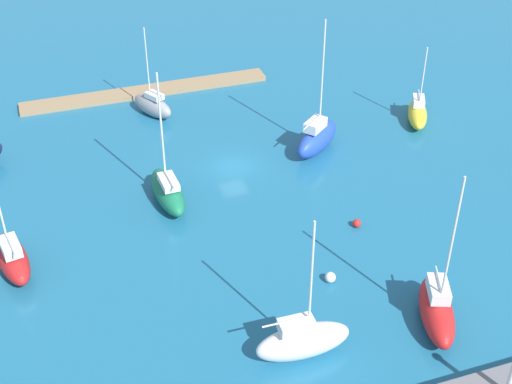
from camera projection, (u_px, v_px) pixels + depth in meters
name	position (u px, v px, depth m)	size (l,w,h in m)	color
water	(233.00, 167.00, 67.65)	(160.00, 160.00, 0.00)	#1E668C
pier_dock	(146.00, 91.00, 80.22)	(27.77, 2.53, 0.52)	#997A56
sailboat_red_far_north	(12.00, 257.00, 54.64)	(3.34, 6.77, 10.83)	red
sailboat_gray_off_beacon	(153.00, 105.00, 75.46)	(4.28, 5.67, 9.76)	gray
sailboat_blue_by_breakwater	(317.00, 138.00, 69.20)	(6.68, 6.00, 13.39)	#2347B2
sailboat_yellow_inner_mooring	(418.00, 113.00, 74.33)	(4.39, 6.22, 8.51)	yellow
sailboat_green_far_south	(168.00, 191.00, 62.15)	(2.66, 7.37, 12.33)	#19724C
sailboat_white_outer_mooring	(303.00, 340.00, 47.38)	(6.65, 2.21, 11.24)	white
sailboat_red_along_channel	(437.00, 309.00, 49.93)	(4.60, 7.26, 12.73)	red
mooring_buoy_red	(357.00, 223.00, 59.74)	(0.72, 0.72, 0.72)	red
mooring_buoy_white	(330.00, 277.00, 54.03)	(0.84, 0.84, 0.84)	white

